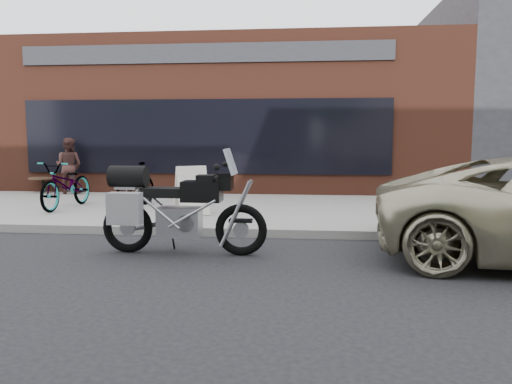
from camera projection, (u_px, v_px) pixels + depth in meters
name	position (u px, v px, depth m)	size (l,w,h in m)	color
ground	(216.00, 327.00, 4.57)	(120.00, 120.00, 0.00)	black
near_sidewalk	(272.00, 208.00, 11.47)	(44.00, 6.00, 0.15)	gray
storefront	(231.00, 121.00, 18.33)	(14.00, 10.07, 4.50)	brown
motorcycle	(172.00, 209.00, 7.31)	(2.48, 0.80, 1.57)	black
bicycle_front	(67.00, 185.00, 10.91)	(0.68, 1.96, 1.03)	gray
bicycle_rear	(136.00, 185.00, 11.14)	(0.46, 1.64, 0.98)	gray
sandwich_sign	(191.00, 190.00, 10.04)	(0.81, 0.79, 0.98)	silver
cafe_table	(43.00, 179.00, 13.84)	(0.74, 0.74, 0.43)	black
cafe_patron_left	(69.00, 166.00, 13.54)	(0.74, 0.58, 1.53)	#452825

